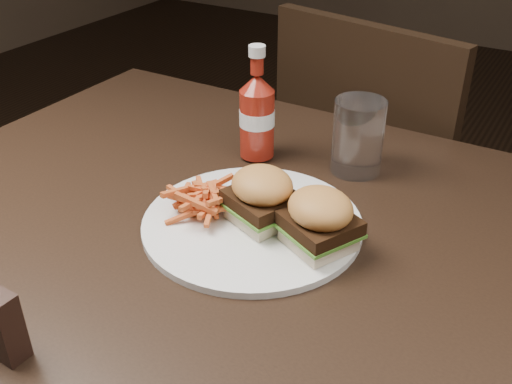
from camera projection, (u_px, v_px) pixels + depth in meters
The scene contains 8 objects.
dining_table at pixel (280, 243), 0.82m from camera, with size 1.20×0.80×0.04m, color black.
chair_far at pixel (395, 197), 1.50m from camera, with size 0.44×0.44×0.04m, color black.
plate at pixel (252, 223), 0.82m from camera, with size 0.30×0.30×0.01m, color white.
sandwich_half_a at pixel (262, 214), 0.81m from camera, with size 0.08×0.07×0.02m, color beige.
sandwich_half_b at pixel (318, 238), 0.76m from camera, with size 0.08×0.07×0.02m, color #FDE4C1.
fries_pile at pixel (205, 194), 0.83m from camera, with size 0.09×0.09×0.04m, color #C96C2D, non-canonical shape.
ketchup_bottle at pixel (257, 124), 0.97m from camera, with size 0.06×0.06×0.11m, color maroon.
tumbler at pixel (358, 139), 0.93m from camera, with size 0.08×0.08×0.13m, color white.
Camera 1 is at (0.31, -0.59, 1.22)m, focal length 42.00 mm.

